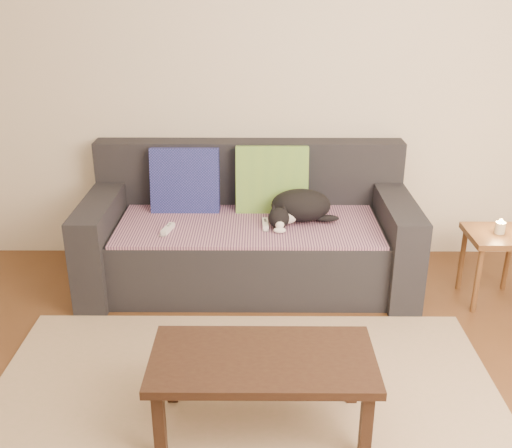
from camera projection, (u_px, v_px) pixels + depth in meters
name	position (u px, v px, depth m)	size (l,w,h in m)	color
ground	(243.00, 444.00, 2.63)	(4.50, 4.50, 0.00)	brown
back_wall	(249.00, 74.00, 3.98)	(4.50, 0.04, 2.60)	beige
sofa	(249.00, 236.00, 3.96)	(2.10, 0.94, 0.87)	#232328
throw_blanket	(248.00, 225.00, 3.83)	(1.66, 0.74, 0.02)	#3D2649
cushion_navy	(185.00, 182.00, 4.00)	(0.45, 0.11, 0.45)	#121C4F
cushion_green	(272.00, 182.00, 4.00)	(0.48, 0.12, 0.48)	#0C504C
cat	(299.00, 207.00, 3.83)	(0.47, 0.41, 0.20)	black
wii_remote_a	(168.00, 229.00, 3.70)	(0.15, 0.04, 0.03)	white
wii_remote_b	(265.00, 224.00, 3.78)	(0.15, 0.04, 0.03)	white
side_table	(497.00, 245.00, 3.66)	(0.37, 0.37, 0.46)	brown
candle	(500.00, 227.00, 3.61)	(0.06, 0.06, 0.09)	beige
rug	(244.00, 419.00, 2.77)	(2.50, 1.80, 0.01)	tan
coffee_table	(263.00, 366.00, 2.59)	(0.97, 0.49, 0.39)	black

